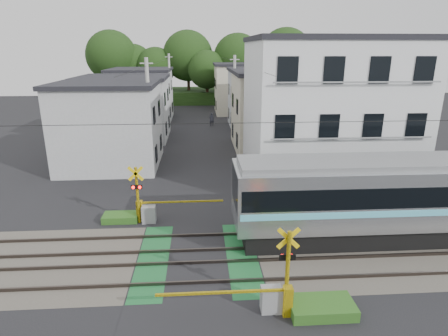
{
  "coord_description": "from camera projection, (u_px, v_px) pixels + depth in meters",
  "views": [
    {
      "loc": [
        0.19,
        -14.19,
        8.57
      ],
      "look_at": [
        1.47,
        5.0,
        2.42
      ],
      "focal_mm": 30.0,
      "sensor_mm": 36.0,
      "label": 1
    }
  ],
  "objects": [
    {
      "name": "catenary",
      "position": [
        342.0,
        173.0,
        15.37
      ],
      "size": [
        60.0,
        5.04,
        7.0
      ],
      "color": "#2D2D33",
      "rests_on": "ground"
    },
    {
      "name": "weed_patches",
      "position": [
        239.0,
        253.0,
        16.05
      ],
      "size": [
        10.25,
        8.8,
        0.4
      ],
      "color": "#2D5E1E",
      "rests_on": "ground"
    },
    {
      "name": "pedestrian",
      "position": [
        212.0,
        119.0,
        43.06
      ],
      "size": [
        0.6,
        0.42,
        1.56
      ],
      "primitive_type": "imported",
      "rotation": [
        0.0,
        0.0,
        3.05
      ],
      "color": "#31333D",
      "rests_on": "ground"
    },
    {
      "name": "crossing_signal_far",
      "position": [
        147.0,
        209.0,
        19.17
      ],
      "size": [
        4.74,
        0.65,
        3.09
      ],
      "color": "yellow",
      "rests_on": "ground"
    },
    {
      "name": "apartment_block",
      "position": [
        328.0,
        112.0,
        24.23
      ],
      "size": [
        10.2,
        8.36,
        9.3
      ],
      "color": "silver",
      "rests_on": "ground"
    },
    {
      "name": "crossing_signal_near",
      "position": [
        274.0,
        294.0,
        12.56
      ],
      "size": [
        4.74,
        0.65,
        3.09
      ],
      "color": "yellow",
      "rests_on": "ground"
    },
    {
      "name": "utility_poles",
      "position": [
        186.0,
        97.0,
        36.64
      ],
      "size": [
        7.9,
        42.0,
        8.0
      ],
      "color": "#A5A5A0",
      "rests_on": "ground"
    },
    {
      "name": "tree_hill",
      "position": [
        201.0,
        67.0,
        60.46
      ],
      "size": [
        40.0,
        13.08,
        11.77
      ],
      "color": "#1C3712",
      "rests_on": "ground"
    },
    {
      "name": "track_bed",
      "position": [
        198.0,
        257.0,
        16.07
      ],
      "size": [
        120.0,
        120.0,
        0.14
      ],
      "color": "#47423A",
      "rests_on": "ground"
    },
    {
      "name": "houses_row",
      "position": [
        200.0,
        101.0,
        39.74
      ],
      "size": [
        22.07,
        31.35,
        6.8
      ],
      "color": "#B5B7BA",
      "rests_on": "ground"
    },
    {
      "name": "ground",
      "position": [
        198.0,
        257.0,
        16.08
      ],
      "size": [
        120.0,
        120.0,
        0.0
      ],
      "primitive_type": "plane",
      "color": "black"
    }
  ]
}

